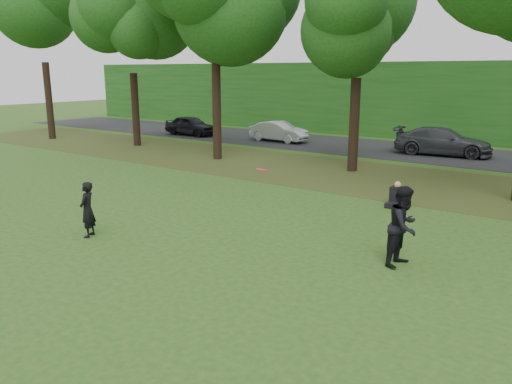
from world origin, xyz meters
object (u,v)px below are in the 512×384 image
frisbee (262,170)px  seated_person (396,197)px  player_left (87,210)px  player_right (404,226)px

frisbee → seated_person: bearing=81.4°
player_left → frisbee: bearing=79.2°
frisbee → seated_person: (0.97, 6.45, -1.84)m
frisbee → player_left: bearing=-162.3°
player_left → player_right: player_right is taller
player_right → seated_person: size_ratio=2.26×
player_left → frisbee: 5.12m
player_right → frisbee: frisbee is taller
player_left → player_right: 8.20m
player_left → frisbee: frisbee is taller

